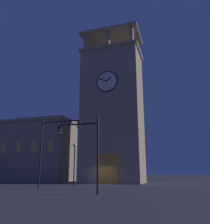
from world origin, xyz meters
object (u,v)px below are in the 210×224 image
(street_lamp, at_px, (75,156))
(clocktower, at_px, (113,112))
(traffic_signal_mid, at_px, (53,141))
(traffic_signal_far, at_px, (85,142))
(adjacent_wing_building, at_px, (16,151))

(street_lamp, bearing_deg, clocktower, -101.47)
(traffic_signal_mid, xyz_separation_m, traffic_signal_far, (-5.20, 4.08, -0.81))
(adjacent_wing_building, relative_size, traffic_signal_mid, 3.13)
(traffic_signal_mid, bearing_deg, adjacent_wing_building, -43.06)
(adjacent_wing_building, relative_size, street_lamp, 4.49)
(clocktower, distance_m, traffic_signal_far, 19.00)
(clocktower, bearing_deg, traffic_signal_far, 98.45)
(adjacent_wing_building, bearing_deg, traffic_signal_far, 138.07)
(traffic_signal_mid, height_order, street_lamp, traffic_signal_mid)
(traffic_signal_far, height_order, street_lamp, traffic_signal_far)
(traffic_signal_mid, relative_size, traffic_signal_far, 1.17)
(traffic_signal_far, bearing_deg, street_lamp, -60.46)
(traffic_signal_far, bearing_deg, clocktower, -81.55)
(traffic_signal_mid, height_order, traffic_signal_far, traffic_signal_mid)
(clocktower, height_order, street_lamp, clocktower)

